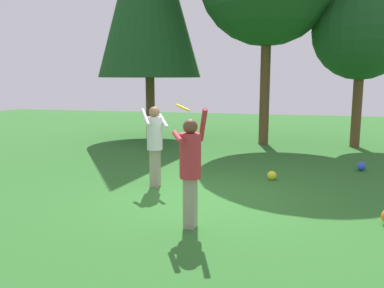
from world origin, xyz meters
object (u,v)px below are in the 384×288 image
ball_yellow (272,175)px  person_thrower (190,164)px  ball_blue (361,166)px  frisbee (183,107)px  tree_right (362,31)px  person_catcher (155,139)px

ball_yellow → person_thrower: bearing=-108.0°
ball_blue → frisbee: bearing=-129.6°
frisbee → person_thrower: bearing=-64.4°
ball_yellow → ball_blue: ball_blue is taller
frisbee → ball_blue: (3.60, 4.36, -1.75)m
person_thrower → ball_blue: person_thrower is taller
ball_blue → tree_right: tree_right is taller
frisbee → ball_blue: bearing=50.4°
ball_yellow → tree_right: tree_right is taller
person_catcher → ball_blue: (4.68, 2.76, -0.94)m
person_catcher → tree_right: bearing=108.7°
ball_yellow → ball_blue: (2.20, 1.56, 0.01)m
frisbee → ball_blue: 5.92m
person_thrower → tree_right: size_ratio=0.34×
person_catcher → frisbee: (1.08, -1.59, 0.82)m
ball_yellow → tree_right: 7.17m
frisbee → tree_right: bearing=64.4°
person_catcher → tree_right: size_ratio=0.31×
frisbee → tree_right: size_ratio=0.06×
person_catcher → ball_yellow: (2.48, 1.20, -0.95)m
person_catcher → tree_right: tree_right is taller
person_catcher → ball_yellow: person_catcher is taller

